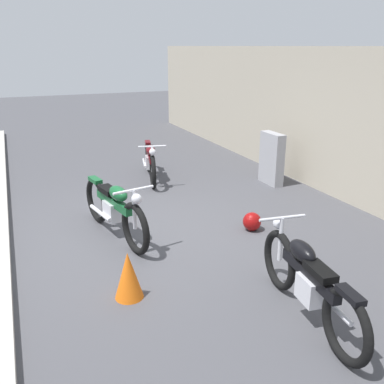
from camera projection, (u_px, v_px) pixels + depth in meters
name	position (u px, v px, depth m)	size (l,w,h in m)	color
ground_plane	(142.00, 232.00, 6.44)	(40.00, 40.00, 0.00)	#47474C
building_wall	(353.00, 126.00, 7.45)	(18.00, 0.30, 2.66)	#B2A893
curb_strip	(0.00, 252.00, 5.69)	(18.00, 0.24, 0.12)	#B7B2A8
stone_marker	(272.00, 159.00, 8.56)	(0.62, 0.20, 1.04)	#9E9EA3
helmet	(252.00, 221.00, 6.47)	(0.28, 0.28, 0.28)	maroon
traffic_cone	(128.00, 275.00, 4.69)	(0.32, 0.32, 0.55)	orange
motorcycle_green	(114.00, 208.00, 6.16)	(2.03, 0.67, 0.92)	black
motorcycle_maroon	(150.00, 160.00, 8.86)	(1.88, 0.67, 0.86)	black
motorcycle_black	(308.00, 281.00, 4.29)	(1.96, 0.55, 0.88)	black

